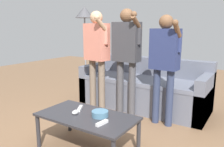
# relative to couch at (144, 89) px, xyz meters

# --- Properties ---
(couch) EXTENTS (2.10, 0.83, 0.81)m
(couch) POSITION_rel_couch_xyz_m (0.00, 0.00, 0.00)
(couch) COLOR slate
(couch) RESTS_ON ground
(coffee_table) EXTENTS (1.06, 0.56, 0.40)m
(coffee_table) POSITION_rel_couch_xyz_m (0.09, -1.63, 0.06)
(coffee_table) COLOR #2D2D33
(coffee_table) RESTS_ON ground
(snack_bowl) EXTENTS (0.18, 0.18, 0.06)m
(snack_bowl) POSITION_rel_couch_xyz_m (0.23, -1.58, 0.13)
(snack_bowl) COLOR teal
(snack_bowl) RESTS_ON coffee_table
(game_remote_nunchuk) EXTENTS (0.06, 0.09, 0.05)m
(game_remote_nunchuk) POSITION_rel_couch_xyz_m (-0.03, -1.68, 0.12)
(game_remote_nunchuk) COLOR white
(game_remote_nunchuk) RESTS_ON coffee_table
(floor_lamp) EXTENTS (0.36, 0.36, 1.72)m
(floor_lamp) POSITION_rel_couch_xyz_m (-1.35, 0.11, 1.20)
(floor_lamp) COLOR #2D2D33
(floor_lamp) RESTS_ON ground
(player_left) EXTENTS (0.46, 0.38, 1.57)m
(player_left) POSITION_rel_couch_xyz_m (-0.56, -0.56, 0.68)
(player_left) COLOR #756656
(player_left) RESTS_ON ground
(player_center) EXTENTS (0.47, 0.31, 1.59)m
(player_center) POSITION_rel_couch_xyz_m (-0.07, -0.49, 0.70)
(player_center) COLOR #47474C
(player_center) RESTS_ON ground
(player_right) EXTENTS (0.44, 0.33, 1.48)m
(player_right) POSITION_rel_couch_xyz_m (0.53, -0.54, 0.63)
(player_right) COLOR #2D3856
(player_right) RESTS_ON ground
(game_remote_wand_near) EXTENTS (0.10, 0.15, 0.03)m
(game_remote_wand_near) POSITION_rel_couch_xyz_m (-0.08, -1.54, 0.12)
(game_remote_wand_near) COLOR white
(game_remote_wand_near) RESTS_ON coffee_table
(game_remote_wand_far) EXTENTS (0.05, 0.15, 0.03)m
(game_remote_wand_far) POSITION_rel_couch_xyz_m (0.37, -1.73, 0.12)
(game_remote_wand_far) COLOR white
(game_remote_wand_far) RESTS_ON coffee_table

